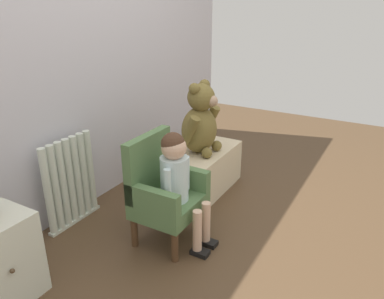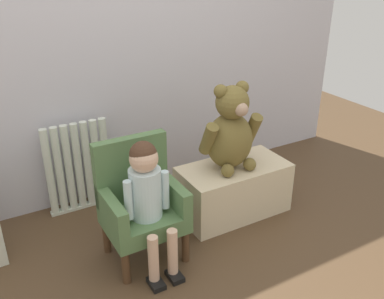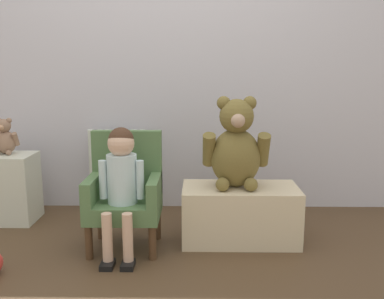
# 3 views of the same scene
# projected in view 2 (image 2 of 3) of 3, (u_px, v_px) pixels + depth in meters

# --- Properties ---
(ground_plane) EXTENTS (6.00, 6.00, 0.00)m
(ground_plane) POSITION_uv_depth(u_px,v_px,m) (208.00, 284.00, 2.25)
(ground_plane) COLOR #4D3723
(back_wall) EXTENTS (3.80, 0.05, 2.40)m
(back_wall) POSITION_uv_depth(u_px,v_px,m) (112.00, 19.00, 2.67)
(back_wall) COLOR silver
(back_wall) RESTS_ON ground_plane
(radiator) EXTENTS (0.43, 0.05, 0.61)m
(radiator) POSITION_uv_depth(u_px,v_px,m) (78.00, 167.00, 2.80)
(radiator) COLOR silver
(radiator) RESTS_ON ground_plane
(child_armchair) EXTENTS (0.42, 0.36, 0.68)m
(child_armchair) POSITION_uv_depth(u_px,v_px,m) (140.00, 202.00, 2.35)
(child_armchair) COLOR #517244
(child_armchair) RESTS_ON ground_plane
(child_figure) EXTENTS (0.25, 0.35, 0.73)m
(child_figure) POSITION_uv_depth(u_px,v_px,m) (147.00, 189.00, 2.21)
(child_figure) COLOR silver
(child_figure) RESTS_ON ground_plane
(low_bench) EXTENTS (0.70, 0.36, 0.34)m
(low_bench) POSITION_uv_depth(u_px,v_px,m) (233.00, 189.00, 2.80)
(low_bench) COLOR beige
(low_bench) RESTS_ON ground_plane
(large_teddy_bear) EXTENTS (0.40, 0.28, 0.55)m
(large_teddy_bear) POSITION_uv_depth(u_px,v_px,m) (231.00, 132.00, 2.62)
(large_teddy_bear) COLOR brown
(large_teddy_bear) RESTS_ON low_bench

